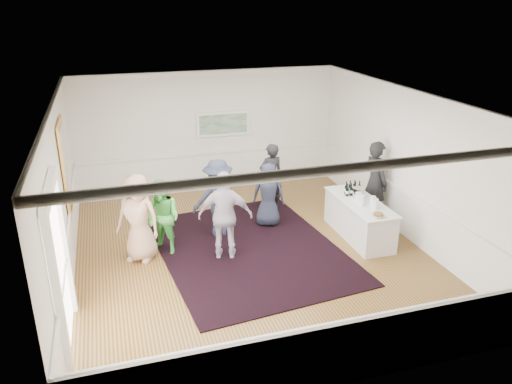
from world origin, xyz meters
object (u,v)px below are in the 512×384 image
object	(u,v)px
guest_tan	(138,218)
ice_bucket	(358,193)
guest_lilac	(225,216)
guest_dark_b	(271,177)
guest_navy	(268,195)
guest_dark_a	(218,198)
bartender	(375,182)
nut_bowl	(378,215)
guest_green	(163,217)
serving_table	(359,219)

from	to	relation	value
guest_tan	ice_bucket	size ratio (longest dim) A/B	6.94
guest_lilac	guest_dark_b	size ratio (longest dim) A/B	1.08
guest_dark_b	guest_navy	xyz separation A→B (m)	(-0.33, -0.82, -0.10)
guest_dark_a	ice_bucket	distance (m)	3.05
bartender	nut_bowl	bearing A→B (deg)	141.76
guest_navy	ice_bucket	xyz separation A→B (m)	(1.73, -0.99, 0.21)
guest_green	serving_table	bearing A→B (deg)	39.68
guest_lilac	serving_table	bearing A→B (deg)	-162.29
serving_table	guest_tan	distance (m)	4.71
ice_bucket	guest_dark_a	bearing A→B (deg)	164.41
guest_navy	nut_bowl	world-z (taller)	guest_navy
guest_dark_a	serving_table	bearing A→B (deg)	164.41
guest_tan	guest_lilac	world-z (taller)	guest_lilac
nut_bowl	guest_dark_a	bearing A→B (deg)	147.53
ice_bucket	guest_lilac	bearing A→B (deg)	-175.51
guest_green	guest_lilac	distance (m)	1.30
guest_tan	guest_dark_b	distance (m)	3.67
guest_tan	bartender	bearing A→B (deg)	33.83
bartender	guest_dark_b	bearing A→B (deg)	46.65
guest_lilac	guest_dark_a	bearing A→B (deg)	-78.73
guest_dark_b	bartender	bearing A→B (deg)	139.23
guest_navy	guest_tan	bearing A→B (deg)	37.93
ice_bucket	nut_bowl	bearing A→B (deg)	-94.02
guest_lilac	guest_navy	distance (m)	1.80
bartender	guest_lilac	size ratio (longest dim) A/B	1.06
ice_bucket	nut_bowl	distance (m)	1.01
guest_tan	guest_navy	world-z (taller)	guest_tan
guest_green	bartender	bearing A→B (deg)	48.43
serving_table	nut_bowl	world-z (taller)	nut_bowl
guest_navy	ice_bucket	world-z (taller)	guest_navy
guest_dark_b	guest_dark_a	bearing A→B (deg)	24.16
ice_bucket	guest_tan	bearing A→B (deg)	177.56
nut_bowl	bartender	bearing A→B (deg)	62.89
guest_green	guest_navy	size ratio (longest dim) A/B	1.06
guest_dark_b	guest_navy	size ratio (longest dim) A/B	1.14
guest_dark_a	ice_bucket	world-z (taller)	guest_dark_a
guest_navy	nut_bowl	xyz separation A→B (m)	(1.66, -2.00, 0.13)
guest_lilac	guest_dark_b	xyz separation A→B (m)	(1.64, 2.05, -0.07)
guest_tan	guest_green	xyz separation A→B (m)	(0.50, 0.13, -0.12)
bartender	guest_dark_b	xyz separation A→B (m)	(-2.09, 1.32, -0.12)
guest_navy	nut_bowl	distance (m)	2.60
guest_dark_a	ice_bucket	bearing A→B (deg)	167.64
guest_green	guest_navy	distance (m)	2.55
guest_tan	guest_navy	distance (m)	3.07
guest_green	guest_dark_a	distance (m)	1.35
guest_lilac	guest_green	bearing A→B (deg)	-9.64
guest_tan	guest_navy	bearing A→B (deg)	45.70
guest_dark_b	guest_green	bearing A→B (deg)	19.27
guest_green	ice_bucket	bearing A→B (deg)	42.07
guest_lilac	nut_bowl	size ratio (longest dim) A/B	7.10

